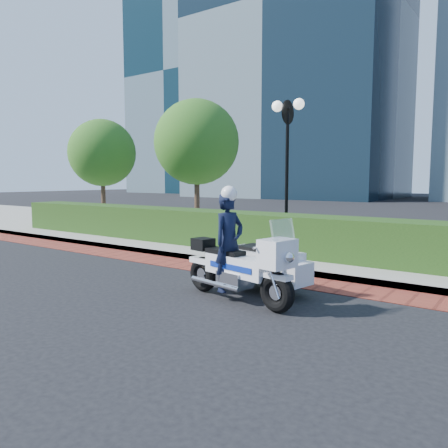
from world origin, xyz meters
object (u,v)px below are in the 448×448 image
Objects in this scene: lamppost at (287,148)px; tree_a at (102,153)px; tree_b at (197,142)px; police_motorcycle at (247,259)px.

tree_a reaches higher than lamppost.
lamppost is 4.71m from tree_b.
tree_a is 13.89m from police_motorcycle.
lamppost is 1.75× the size of police_motorcycle.
police_motorcycle is at bearing -45.25° from tree_b.
tree_a reaches higher than police_motorcycle.
lamppost is at bearing -16.11° from tree_b.
tree_a is at bearing 180.00° from tree_b.
tree_b is (-4.50, 1.30, 0.48)m from lamppost.
tree_a is 0.94× the size of tree_b.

